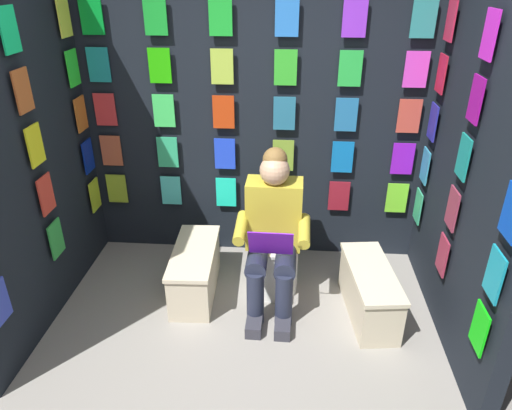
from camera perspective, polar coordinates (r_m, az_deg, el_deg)
name	(u,v)px	position (r m, az deg, el deg)	size (l,w,h in m)	color
display_wall_back	(255,116)	(3.83, -0.17, 10.81)	(2.84, 0.14, 2.44)	black
display_wall_left	(476,165)	(3.13, 25.16, 4.45)	(0.14, 1.78, 2.44)	black
display_wall_right	(24,152)	(3.39, -26.32, 5.82)	(0.14, 1.78, 2.44)	black
toilet	(274,248)	(3.68, 2.20, -5.22)	(0.41, 0.56, 0.77)	white
person_reading	(273,232)	(3.35, 2.05, -3.32)	(0.53, 0.69, 1.19)	gold
comic_longbox_near	(195,271)	(3.68, -7.40, -7.96)	(0.35, 0.78, 0.38)	beige
comic_longbox_far	(369,292)	(3.54, 13.60, -10.21)	(0.38, 0.79, 0.38)	beige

